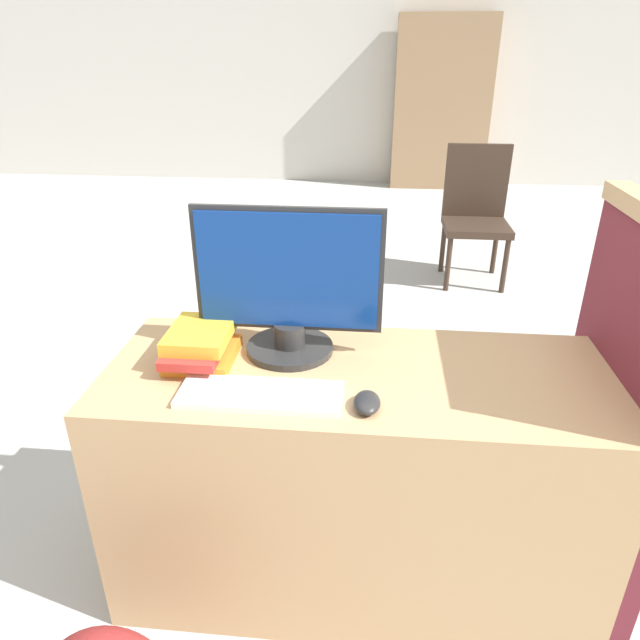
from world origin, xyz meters
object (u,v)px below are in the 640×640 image
object	(u,v)px
monitor	(288,287)
far_chair	(476,210)
book_stack	(201,345)
mouse	(367,402)
keyboard	(260,395)

from	to	relation	value
monitor	far_chair	xyz separation A→B (m)	(0.93, 2.60, -0.43)
book_stack	far_chair	distance (m)	2.93
mouse	far_chair	world-z (taller)	far_chair
mouse	book_stack	xyz separation A→B (m)	(-0.47, 0.20, 0.03)
keyboard	book_stack	distance (m)	0.27
monitor	keyboard	world-z (taller)	monitor
monitor	keyboard	xyz separation A→B (m)	(-0.04, -0.25, -0.19)
monitor	mouse	size ratio (longest dim) A/B	5.18
monitor	keyboard	size ratio (longest dim) A/B	1.26
keyboard	mouse	bearing A→B (deg)	-4.72
mouse	far_chair	size ratio (longest dim) A/B	0.11
far_chair	book_stack	bearing A→B (deg)	-161.76
keyboard	mouse	distance (m)	0.27
keyboard	far_chair	size ratio (longest dim) A/B	0.44
mouse	far_chair	xyz separation A→B (m)	(0.70, 2.87, -0.25)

